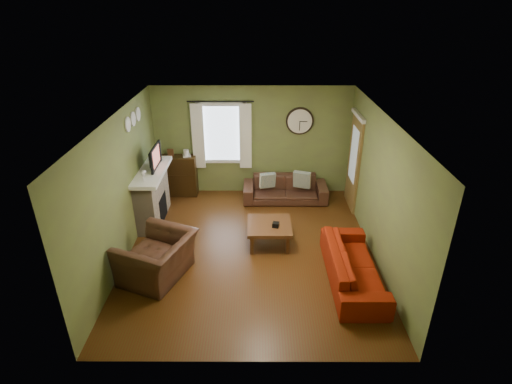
{
  "coord_description": "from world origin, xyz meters",
  "views": [
    {
      "loc": [
        0.12,
        -6.37,
        4.4
      ],
      "look_at": [
        0.1,
        0.4,
        1.05
      ],
      "focal_mm": 28.0,
      "sensor_mm": 36.0,
      "label": 1
    }
  ],
  "objects_px": {
    "sofa_red": "(353,265)",
    "armchair": "(157,258)",
    "sofa_brown": "(285,189)",
    "coffee_table": "(269,234)",
    "bookshelf": "(179,176)"
  },
  "relations": [
    {
      "from": "armchair",
      "to": "bookshelf",
      "type": "bearing_deg",
      "value": -155.07
    },
    {
      "from": "sofa_brown",
      "to": "armchair",
      "type": "distance_m",
      "value": 3.73
    },
    {
      "from": "bookshelf",
      "to": "sofa_red",
      "type": "relative_size",
      "value": 0.48
    },
    {
      "from": "bookshelf",
      "to": "sofa_red",
      "type": "bearing_deg",
      "value": -43.21
    },
    {
      "from": "bookshelf",
      "to": "sofa_red",
      "type": "xyz_separation_m",
      "value": [
        3.5,
        -3.29,
        -0.19
      ]
    },
    {
      "from": "sofa_red",
      "to": "armchair",
      "type": "bearing_deg",
      "value": 88.22
    },
    {
      "from": "bookshelf",
      "to": "armchair",
      "type": "relative_size",
      "value": 0.84
    },
    {
      "from": "bookshelf",
      "to": "coffee_table",
      "type": "bearing_deg",
      "value": -45.92
    },
    {
      "from": "bookshelf",
      "to": "sofa_red",
      "type": "distance_m",
      "value": 4.8
    },
    {
      "from": "sofa_brown",
      "to": "coffee_table",
      "type": "height_order",
      "value": "sofa_brown"
    },
    {
      "from": "sofa_red",
      "to": "armchair",
      "type": "distance_m",
      "value": 3.33
    },
    {
      "from": "sofa_brown",
      "to": "armchair",
      "type": "bearing_deg",
      "value": -129.29
    },
    {
      "from": "sofa_brown",
      "to": "sofa_red",
      "type": "relative_size",
      "value": 0.95
    },
    {
      "from": "bookshelf",
      "to": "armchair",
      "type": "xyz_separation_m",
      "value": [
        0.17,
        -3.18,
        -0.11
      ]
    },
    {
      "from": "sofa_brown",
      "to": "armchair",
      "type": "xyz_separation_m",
      "value": [
        -2.36,
        -2.89,
        0.1
      ]
    }
  ]
}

